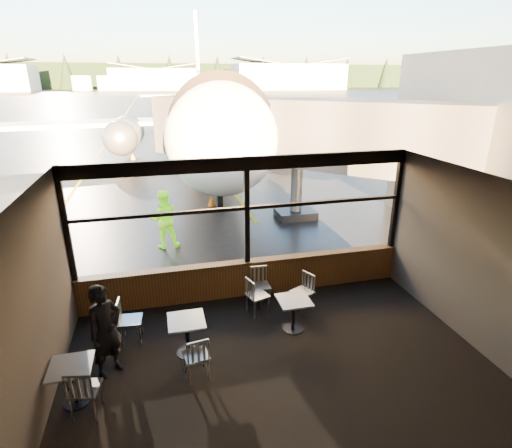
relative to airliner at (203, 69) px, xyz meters
name	(u,v)px	position (x,y,z in m)	size (l,w,h in m)	color
ground_plane	(158,96)	(-1.55, 100.18, -5.73)	(520.00, 520.00, 0.00)	black
carpet_floor	(283,374)	(-1.55, -22.82, -5.72)	(8.00, 6.00, 0.01)	black
ceiling	(289,192)	(-1.55, -22.82, -2.23)	(8.00, 6.00, 0.04)	#38332D
wall_left	(28,324)	(-5.55, -22.82, -3.98)	(0.04, 6.00, 3.50)	#514740
wall_right	(483,266)	(2.45, -22.82, -3.98)	(0.04, 6.00, 3.50)	#514740
wall_back	(377,434)	(-1.55, -25.82, -3.98)	(8.00, 0.04, 3.50)	#514740
window_sill	(247,278)	(-1.55, -19.82, -5.28)	(8.00, 0.28, 0.90)	brown
window_header	(246,164)	(-1.55, -19.82, -2.38)	(8.00, 0.18, 0.30)	black
mullion_left	(66,226)	(-5.50, -19.82, -3.53)	(0.12, 0.12, 2.60)	black
mullion_centre	(247,212)	(-1.55, -19.82, -3.53)	(0.12, 0.12, 2.60)	black
mullion_right	(396,200)	(2.40, -19.82, -3.53)	(0.12, 0.12, 2.60)	black
window_transom	(247,208)	(-1.55, -19.82, -3.43)	(8.00, 0.10, 0.08)	black
airliner	(203,69)	(0.00, 0.00, 0.00)	(31.26, 37.52, 11.46)	white
jet_bridge	(307,156)	(2.05, -14.32, -3.35)	(8.92, 10.90, 4.76)	#2A292C
cafe_table_near	(293,315)	(-0.92, -21.53, -5.36)	(0.68, 0.68, 0.74)	#A49E97
cafe_table_mid	(187,337)	(-3.21, -21.79, -5.34)	(0.71, 0.71, 0.78)	gray
cafe_table_left	(74,384)	(-5.15, -22.61, -5.36)	(0.68, 0.68, 0.75)	#ACA69E
chair_near_e	(302,292)	(-0.47, -20.82, -5.28)	(0.50, 0.50, 0.91)	#B5AFA3
chair_near_w	(258,296)	(-1.52, -20.73, -5.27)	(0.51, 0.51, 0.93)	#B3AFA2
chair_near_n	(261,286)	(-1.34, -20.31, -5.27)	(0.50, 0.50, 0.92)	#AAA59A
chair_mid_s	(196,356)	(-3.11, -22.48, -5.28)	(0.49, 0.49, 0.91)	beige
chair_mid_w	(130,321)	(-4.30, -21.08, -5.25)	(0.52, 0.52, 0.96)	#BCB6AA
chair_left_s	(85,389)	(-4.92, -22.91, -5.26)	(0.52, 0.52, 0.95)	#B0AA9F
passenger	(106,331)	(-4.65, -21.98, -4.83)	(0.66, 0.43, 1.80)	black
ground_crew	(164,219)	(-3.45, -16.19, -4.79)	(0.92, 0.71, 1.89)	#BFF219
cone_nose	(211,201)	(-1.38, -12.16, -5.52)	(0.31, 0.31, 0.43)	#FE4108
cone_wing	(133,156)	(-5.06, -0.53, -5.50)	(0.34, 0.34, 0.47)	#F64107
hangar_mid	(155,78)	(-1.55, 165.18, -0.73)	(38.00, 15.00, 10.00)	silver
hangar_right	(288,76)	(58.45, 158.18, 0.27)	(50.00, 20.00, 12.00)	silver
fuel_tank_a	(82,83)	(-31.55, 162.18, -2.73)	(8.00, 8.00, 6.00)	silver
fuel_tank_b	(107,83)	(-21.55, 162.18, -2.73)	(8.00, 8.00, 6.00)	silver
fuel_tank_c	(131,83)	(-11.55, 162.18, -2.73)	(8.00, 8.00, 6.00)	silver
treeline	(154,76)	(-1.55, 190.18, 0.27)	(360.00, 3.00, 12.00)	black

